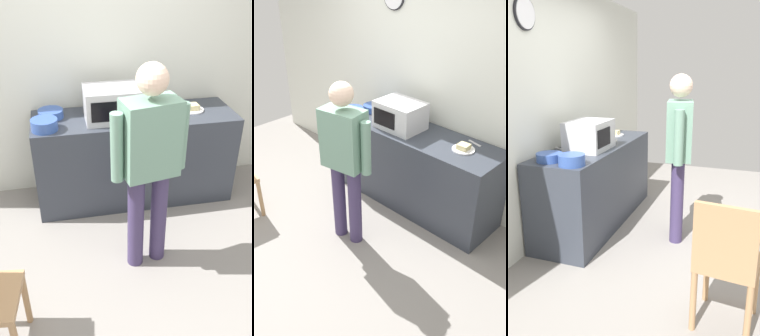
% 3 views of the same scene
% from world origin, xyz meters
% --- Properties ---
extents(ground_plane, '(6.00, 6.00, 0.00)m').
position_xyz_m(ground_plane, '(0.00, 0.00, 0.00)').
color(ground_plane, gray).
extents(back_wall, '(5.40, 0.13, 2.60)m').
position_xyz_m(back_wall, '(-0.00, 1.60, 1.30)').
color(back_wall, silver).
rests_on(back_wall, ground_plane).
extents(kitchen_counter, '(1.95, 0.62, 0.91)m').
position_xyz_m(kitchen_counter, '(0.28, 1.22, 0.46)').
color(kitchen_counter, '#333842').
rests_on(kitchen_counter, ground_plane).
extents(microwave, '(0.50, 0.39, 0.30)m').
position_xyz_m(microwave, '(0.05, 1.18, 1.06)').
color(microwave, silver).
rests_on(microwave, kitchen_counter).
extents(sandwich_plate, '(0.23, 0.23, 0.07)m').
position_xyz_m(sandwich_plate, '(0.85, 1.23, 0.93)').
color(sandwich_plate, white).
rests_on(sandwich_plate, kitchen_counter).
extents(salad_bowl, '(0.24, 0.24, 0.10)m').
position_xyz_m(salad_bowl, '(-0.56, 1.05, 0.96)').
color(salad_bowl, '#33519E').
rests_on(salad_bowl, kitchen_counter).
extents(cereal_bowl, '(0.24, 0.24, 0.08)m').
position_xyz_m(cereal_bowl, '(-0.50, 1.32, 0.95)').
color(cereal_bowl, '#33519E').
rests_on(cereal_bowl, kitchen_counter).
extents(fork_utensil, '(0.17, 0.06, 0.01)m').
position_xyz_m(fork_utensil, '(0.86, 1.43, 0.92)').
color(fork_utensil, silver).
rests_on(fork_utensil, kitchen_counter).
extents(spoon_utensil, '(0.10, 0.16, 0.01)m').
position_xyz_m(spoon_utensil, '(-0.05, 1.48, 0.92)').
color(spoon_utensil, silver).
rests_on(spoon_utensil, kitchen_counter).
extents(person_standing, '(0.58, 0.31, 1.68)m').
position_xyz_m(person_standing, '(0.18, 0.27, 0.98)').
color(person_standing, '#3D3259').
rests_on(person_standing, ground_plane).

